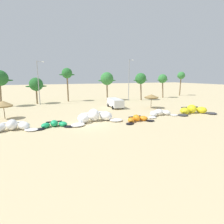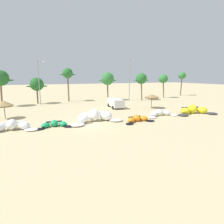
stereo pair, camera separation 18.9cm
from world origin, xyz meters
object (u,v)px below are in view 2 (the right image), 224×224
palm_center_right (108,79)px  palm_rightmost (182,76)px  lamppost_west (39,81)px  lamppost_west_center (130,78)px  palm_left (0,78)px  kite_left (54,124)px  kite_center (137,119)px  kite_left_of_center (95,117)px  palm_right (163,79)px  kite_right_of_center (160,113)px  kite_right (194,110)px  beach_umbrella_middle (152,96)px  palm_left_of_gap (37,84)px  kite_far_left (12,126)px  beach_umbrella_near_van (4,104)px  palm_center_left (68,74)px  palm_right_of_gap (141,79)px  parked_van (115,102)px

palm_center_right → palm_rightmost: (27.29, 2.03, 0.76)m
lamppost_west → lamppost_west_center: size_ratio=0.91×
palm_center_right → palm_left: bearing=-177.9°
lamppost_west → lamppost_west_center: (22.28, -1.27, 0.48)m
kite_left → kite_center: size_ratio=0.99×
kite_left → kite_center: kite_center is taller
kite_left_of_center → palm_rightmost: 43.90m
palm_left → palm_right: 41.78m
kite_left → palm_left: (-8.87, 20.38, 5.69)m
kite_right_of_center → palm_center_right: (-1.35, 21.05, 5.34)m
kite_left_of_center → kite_right: size_ratio=1.04×
beach_umbrella_middle → kite_right_of_center: bearing=-112.6°
beach_umbrella_middle → palm_left_of_gap: size_ratio=0.47×
kite_right_of_center → palm_rightmost: palm_rightmost is taller
kite_right_of_center → lamppost_west_center: (4.13, 18.83, 5.48)m
palm_rightmost → lamppost_west_center: (-21.81, -4.24, -0.62)m
kite_left_of_center → kite_right_of_center: bearing=-1.8°
kite_center → palm_left: palm_left is taller
kite_center → beach_umbrella_middle: (8.17, 8.39, 2.09)m
kite_right_of_center → kite_far_left: bearing=179.8°
kite_far_left → beach_umbrella_near_van: bearing=104.2°
palm_center_right → lamppost_west_center: 5.92m
kite_far_left → lamppost_west_center: size_ratio=0.58×
beach_umbrella_near_van → palm_right: palm_right is taller
palm_center_left → palm_right: bearing=-6.0°
kite_center → lamppost_west: lamppost_west is taller
palm_right_of_gap → palm_right: 9.22m
kite_right → parked_van: (-10.24, 10.80, 0.51)m
kite_right_of_center → palm_right: size_ratio=0.84×
palm_left → lamppost_west_center: (29.81, -1.32, -0.12)m
palm_center_left → kite_left_of_center: bearing=-89.4°
lamppost_west_center → kite_left: bearing=-137.7°
kite_left_of_center → palm_left: 25.12m
kite_right → parked_van: bearing=133.5°
palm_right_of_gap → lamppost_west: 25.38m
kite_right_of_center → palm_right_of_gap: palm_right_of_gap is taller
kite_far_left → kite_center: 16.28m
kite_left → palm_right: bearing=31.8°
palm_center_left → lamppost_west_center: bearing=-15.2°
kite_left → parked_van: size_ratio=0.90×
kite_center → palm_rightmost: 40.65m
beach_umbrella_near_van → palm_right_of_gap: 32.61m
kite_center → palm_center_left: size_ratio=0.59×
kite_left → palm_right: 39.07m
palm_left → palm_rightmost: palm_rightmost is taller
palm_center_right → kite_far_left: bearing=-134.0°
beach_umbrella_middle → lamppost_west: bearing=146.7°
beach_umbrella_near_van → beach_umbrella_middle: beach_umbrella_middle is taller
kite_left_of_center → beach_umbrella_near_van: beach_umbrella_near_van is taller
kite_far_left → palm_left_of_gap: palm_left_of_gap is taller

